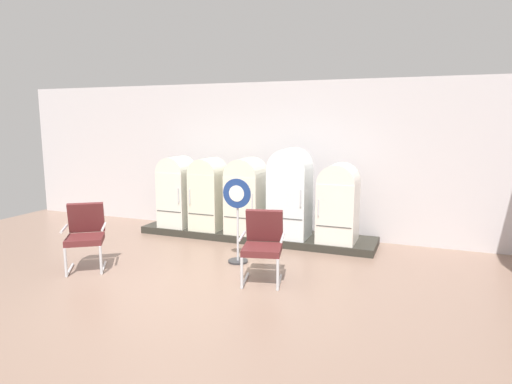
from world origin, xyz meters
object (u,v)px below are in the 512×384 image
Objects in this scene: armchair_left at (85,232)px; sign_stand at (237,222)px; refrigerator_3 at (290,191)px; refrigerator_1 at (208,192)px; refrigerator_2 at (246,193)px; armchair_right at (263,242)px; refrigerator_4 at (338,201)px; refrigerator_0 at (177,189)px.

sign_stand reaches higher than armchair_left.
refrigerator_3 reaches higher than sign_stand.
refrigerator_2 reaches higher than refrigerator_1.
armchair_right is (1.08, -1.96, -0.32)m from refrigerator_2.
refrigerator_4 is (1.74, -0.00, -0.02)m from refrigerator_2.
refrigerator_0 is 3.24m from refrigerator_4.
refrigerator_0 is 2.34m from sign_stand.
refrigerator_4 is at bearing 0.56° from refrigerator_1.
refrigerator_1 reaches higher than armchair_right.
refrigerator_1 is at bearing 71.11° from armchair_left.
armchair_right is at bearing -61.28° from refrigerator_2.
refrigerator_2 is at bearing 107.05° from sign_stand.
sign_stand is at bearing -47.95° from refrigerator_1.
armchair_left is at bearing -123.38° from refrigerator_2.
refrigerator_0 is at bearing 145.16° from sign_stand.
refrigerator_2 is 0.88m from refrigerator_3.
refrigerator_3 reaches higher than armchair_left.
refrigerator_2 is 1.44m from sign_stand.
refrigerator_3 is at bearing -177.43° from refrigerator_4.
refrigerator_2 is 1.03× the size of refrigerator_4.
refrigerator_4 is at bearing 36.17° from armchair_left.
refrigerator_3 is (2.37, -0.01, 0.12)m from refrigerator_0.
refrigerator_0 is 0.71m from refrigerator_1.
refrigerator_3 is at bearing 44.16° from armchair_left.
refrigerator_1 is at bearing 0.46° from refrigerator_0.
refrigerator_2 is 1.05× the size of sign_stand.
armchair_left is (-1.62, -2.46, -0.32)m from refrigerator_2.
refrigerator_2 is 1.42× the size of armchair_right.
armchair_left is 1.00× the size of armchair_right.
refrigerator_0 is 1.40× the size of armchair_left.
refrigerator_3 reaches higher than refrigerator_0.
refrigerator_1 is at bearing -179.44° from refrigerator_4.
refrigerator_3 reaches higher than armchair_right.
refrigerator_2 is (0.79, 0.03, 0.01)m from refrigerator_1.
refrigerator_4 is (2.53, 0.02, -0.02)m from refrigerator_1.
refrigerator_4 is (3.24, 0.03, -0.02)m from refrigerator_0.
refrigerator_4 is 1.38× the size of armchair_left.
sign_stand is (0.42, -1.36, -0.22)m from refrigerator_2.
refrigerator_0 reaches higher than armchair_left.
refrigerator_0 is 0.99× the size of refrigerator_2.
refrigerator_4 is 4.18m from armchair_left.
refrigerator_0 is at bearing 179.79° from refrigerator_3.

